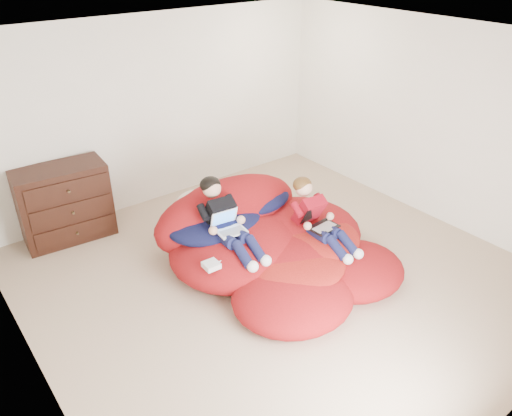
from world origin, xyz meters
The scene contains 9 objects.
room_shell centered at (0.00, 0.00, 0.22)m, with size 5.10×5.10×2.77m.
dresser centered at (-1.52, 2.22, 0.47)m, with size 1.08×0.63×0.94m.
beanbag_pile centered at (0.11, 0.28, 0.26)m, with size 2.36×2.40×0.90m.
cream_pillow centered at (-0.40, 1.07, 0.62)m, with size 0.43×0.27×0.27m, color beige.
older_boy centered at (-0.38, 0.45, 0.68)m, with size 0.34×1.03×0.70m.
younger_boy centered at (0.53, -0.02, 0.61)m, with size 0.32×0.99×0.66m.
laptop_white centered at (-0.38, 0.38, 0.62)m, with size 0.32×0.31×0.22m.
laptop_black centered at (0.53, -0.06, 0.56)m, with size 0.34×0.35×0.22m.
power_adapter centered at (-0.78, 0.12, 0.42)m, with size 0.15×0.15×0.06m, color white.
Camera 1 is at (-2.92, -3.39, 3.34)m, focal length 35.00 mm.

